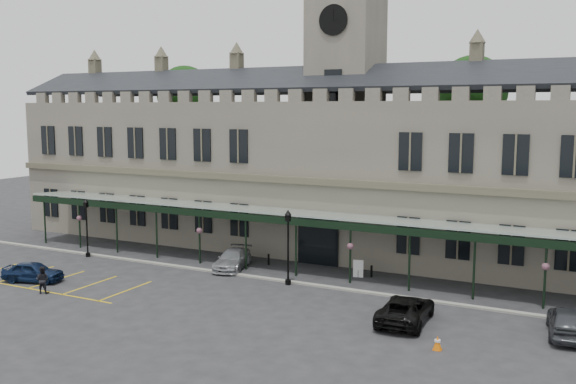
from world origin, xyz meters
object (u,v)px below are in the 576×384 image
at_px(lamp_post_left, 87,222).
at_px(car_taxi, 233,259).
at_px(person_b, 42,280).
at_px(clock_tower, 346,88).
at_px(car_right_a, 568,321).
at_px(car_left_a, 33,272).
at_px(sign_board, 358,269).
at_px(car_van, 406,309).
at_px(traffic_cone, 437,343).
at_px(lamp_post_mid, 288,241).
at_px(station_building, 344,172).

xyz_separation_m(lamp_post_left, car_taxi, (12.07, 1.95, -2.04)).
bearing_deg(person_b, clock_tower, -142.91).
height_order(clock_tower, car_taxi, clock_tower).
height_order(car_right_a, person_b, person_b).
distance_m(car_taxi, person_b, 12.97).
distance_m(car_left_a, car_taxi, 13.51).
height_order(lamp_post_left, person_b, lamp_post_left).
height_order(car_taxi, car_right_a, car_right_a).
xyz_separation_m(sign_board, car_van, (5.61, -7.61, 0.14)).
xyz_separation_m(car_taxi, car_van, (14.57, -5.77, 0.04)).
distance_m(lamp_post_left, car_right_a, 34.72).
bearing_deg(car_left_a, car_right_a, -97.83).
height_order(traffic_cone, car_left_a, car_left_a).
height_order(clock_tower, traffic_cone, clock_tower).
bearing_deg(clock_tower, lamp_post_mid, -87.39).
bearing_deg(car_taxi, station_building, 46.20).
distance_m(lamp_post_left, sign_board, 21.47).
xyz_separation_m(lamp_post_left, traffic_cone, (29.17, -6.98, -2.37)).
relative_size(clock_tower, car_left_a, 6.16).
xyz_separation_m(station_building, lamp_post_left, (-17.07, -10.88, -3.75)).
distance_m(car_taxi, car_van, 15.67).
xyz_separation_m(lamp_post_mid, car_right_a, (17.03, -2.14, -2.15)).
bearing_deg(car_taxi, lamp_post_left, 174.65).
relative_size(sign_board, car_van, 0.23).
bearing_deg(clock_tower, lamp_post_left, -147.29).
bearing_deg(traffic_cone, car_left_a, -179.70).
bearing_deg(clock_tower, car_left_a, -129.67).
relative_size(clock_tower, sign_board, 20.60).
xyz_separation_m(clock_tower, car_taxi, (-5.00, -9.01, -12.43)).
relative_size(clock_tower, car_taxi, 5.29).
distance_m(station_building, lamp_post_left, 20.58).
bearing_deg(lamp_post_mid, car_van, -22.80).
distance_m(clock_tower, car_right_a, 25.12).
height_order(lamp_post_mid, car_right_a, lamp_post_mid).
relative_size(sign_board, car_right_a, 0.26).
xyz_separation_m(lamp_post_mid, car_left_a, (-15.50, -7.12, -2.26)).
height_order(lamp_post_left, car_van, lamp_post_left).
height_order(lamp_post_left, sign_board, lamp_post_left).
relative_size(station_building, lamp_post_left, 13.09).
relative_size(station_building, clock_tower, 2.42).
bearing_deg(car_van, sign_board, -56.86).
height_order(clock_tower, car_right_a, clock_tower).
bearing_deg(car_van, station_building, -60.17).
bearing_deg(lamp_post_mid, clock_tower, 92.61).
relative_size(station_building, lamp_post_mid, 12.06).
relative_size(clock_tower, person_b, 14.34).
relative_size(lamp_post_left, traffic_cone, 6.51).
bearing_deg(lamp_post_mid, traffic_cone, -31.03).
xyz_separation_m(lamp_post_mid, car_van, (9.07, -3.81, -2.23)).
bearing_deg(car_left_a, person_b, -137.89).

